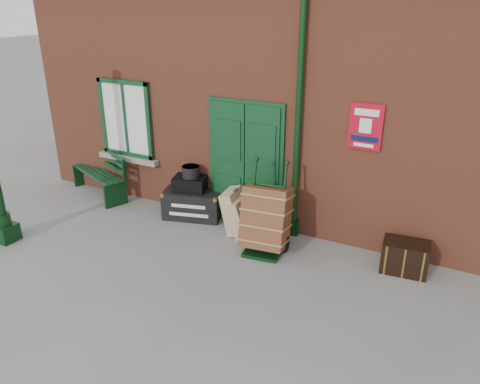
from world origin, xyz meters
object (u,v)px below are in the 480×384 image
Objects in this scene: bench at (101,172)px; dark_trunk at (405,257)px; houdini_trunk at (193,204)px; porter_trolley at (266,218)px.

dark_trunk is at bearing 20.50° from bench.
houdini_trunk is 3.85m from dark_trunk.
bench is at bearing 172.55° from dark_trunk.
dark_trunk is (3.84, -0.14, -0.02)m from houdini_trunk.
houdini_trunk is 1.82m from porter_trolley.
dark_trunk is at bearing -17.69° from houdini_trunk.
bench is 2.45× the size of dark_trunk.
porter_trolley is at bearing -175.58° from dark_trunk.
houdini_trunk is at bearing 156.80° from porter_trolley.
houdini_trunk is (2.29, -0.07, -0.23)m from bench.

